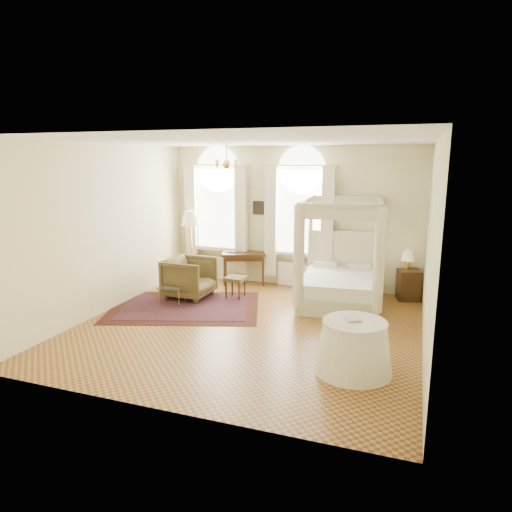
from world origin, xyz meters
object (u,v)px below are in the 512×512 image
at_px(writing_desk, 244,257).
at_px(floor_lamp, 191,222).
at_px(stool, 235,280).
at_px(coffee_table, 172,288).
at_px(nightstand, 409,285).
at_px(side_table, 354,347).
at_px(canopy_bed, 340,281).
at_px(armchair, 190,278).

height_order(writing_desk, floor_lamp, floor_lamp).
distance_m(stool, coffee_table, 1.39).
bearing_deg(stool, floor_lamp, 153.20).
xyz_separation_m(nightstand, stool, (-3.59, -1.12, 0.06)).
xyz_separation_m(coffee_table, side_table, (4.04, -1.91, 0.05)).
bearing_deg(stool, canopy_bed, 8.32).
xyz_separation_m(nightstand, coffee_table, (-4.69, -1.96, -0.00)).
relative_size(stool, armchair, 0.49).
distance_m(canopy_bed, writing_desk, 2.59).
relative_size(armchair, floor_lamp, 0.55).
height_order(stool, floor_lamp, floor_lamp).
height_order(stool, armchair, armchair).
relative_size(canopy_bed, floor_lamp, 1.24).
height_order(stool, side_table, side_table).
height_order(nightstand, writing_desk, writing_desk).
height_order(nightstand, side_table, side_table).
height_order(writing_desk, coffee_table, writing_desk).
relative_size(writing_desk, side_table, 1.04).
xyz_separation_m(nightstand, armchair, (-4.56, -1.43, 0.11)).
relative_size(canopy_bed, armchair, 2.26).
distance_m(nightstand, coffee_table, 5.09).
distance_m(nightstand, stool, 3.76).
height_order(coffee_table, side_table, side_table).
xyz_separation_m(stool, floor_lamp, (-1.44, 0.73, 1.12)).
height_order(coffee_table, floor_lamp, floor_lamp).
relative_size(stool, coffee_table, 0.87).
relative_size(nightstand, floor_lamp, 0.37).
xyz_separation_m(nightstand, floor_lamp, (-5.03, -0.40, 1.19)).
xyz_separation_m(stool, side_table, (2.94, -2.74, -0.02)).
bearing_deg(writing_desk, stool, -78.29).
height_order(writing_desk, stool, writing_desk).
relative_size(canopy_bed, side_table, 1.97).
bearing_deg(floor_lamp, stool, -26.80).
bearing_deg(floor_lamp, nightstand, 4.49).
bearing_deg(nightstand, stool, -162.60).
relative_size(canopy_bed, writing_desk, 1.89).
distance_m(writing_desk, coffee_table, 2.17).
relative_size(writing_desk, floor_lamp, 0.66).
bearing_deg(coffee_table, side_table, -25.24).
bearing_deg(side_table, stool, 136.99).
xyz_separation_m(canopy_bed, side_table, (0.71, -3.07, -0.13)).
distance_m(nightstand, writing_desk, 3.84).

